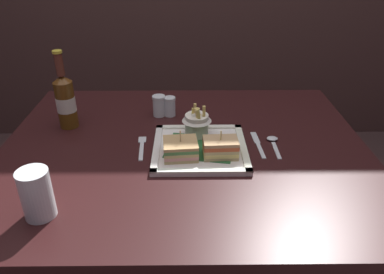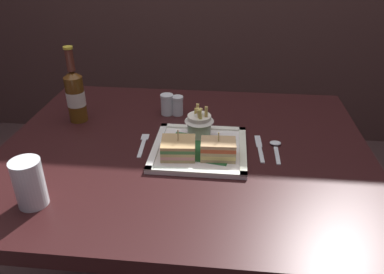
# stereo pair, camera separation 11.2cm
# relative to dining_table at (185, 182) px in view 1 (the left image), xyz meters

# --- Properties ---
(dining_table) EXTENTS (1.12, 0.93, 0.72)m
(dining_table) POSITION_rel_dining_table_xyz_m (0.00, 0.00, 0.00)
(dining_table) COLOR black
(dining_table) RESTS_ON ground_plane
(square_plate) EXTENTS (0.28, 0.28, 0.02)m
(square_plate) POSITION_rel_dining_table_xyz_m (0.05, -0.02, 0.14)
(square_plate) COLOR white
(square_plate) RESTS_ON dining_table
(sandwich_half_left) EXTENTS (0.10, 0.09, 0.08)m
(sandwich_half_left) POSITION_rel_dining_table_xyz_m (-0.01, -0.07, 0.17)
(sandwich_half_left) COLOR tan
(sandwich_half_left) RESTS_ON square_plate
(sandwich_half_right) EXTENTS (0.10, 0.07, 0.08)m
(sandwich_half_right) POSITION_rel_dining_table_xyz_m (0.10, -0.07, 0.17)
(sandwich_half_right) COLOR tan
(sandwich_half_right) RESTS_ON square_plate
(fries_cup) EXTENTS (0.09, 0.09, 0.11)m
(fries_cup) POSITION_rel_dining_table_xyz_m (0.04, 0.06, 0.19)
(fries_cup) COLOR white
(fries_cup) RESTS_ON square_plate
(beer_bottle) EXTENTS (0.06, 0.06, 0.26)m
(beer_bottle) POSITION_rel_dining_table_xyz_m (-0.39, 0.14, 0.23)
(beer_bottle) COLOR #593610
(beer_bottle) RESTS_ON dining_table
(water_glass) EXTENTS (0.07, 0.07, 0.12)m
(water_glass) POSITION_rel_dining_table_xyz_m (-0.33, -0.31, 0.19)
(water_glass) COLOR silver
(water_glass) RESTS_ON dining_table
(fork) EXTENTS (0.03, 0.14, 0.00)m
(fork) POSITION_rel_dining_table_xyz_m (-0.13, 0.00, 0.13)
(fork) COLOR silver
(fork) RESTS_ON dining_table
(knife) EXTENTS (0.02, 0.16, 0.00)m
(knife) POSITION_rel_dining_table_xyz_m (0.23, 0.02, 0.13)
(knife) COLOR silver
(knife) RESTS_ON dining_table
(spoon) EXTENTS (0.04, 0.13, 0.01)m
(spoon) POSITION_rel_dining_table_xyz_m (0.28, 0.02, 0.14)
(spoon) COLOR silver
(spoon) RESTS_ON dining_table
(salt_shaker) EXTENTS (0.05, 0.05, 0.07)m
(salt_shaker) POSITION_rel_dining_table_xyz_m (-0.09, 0.22, 0.17)
(salt_shaker) COLOR silver
(salt_shaker) RESTS_ON dining_table
(pepper_shaker) EXTENTS (0.04, 0.04, 0.07)m
(pepper_shaker) POSITION_rel_dining_table_xyz_m (-0.05, 0.22, 0.16)
(pepper_shaker) COLOR silver
(pepper_shaker) RESTS_ON dining_table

